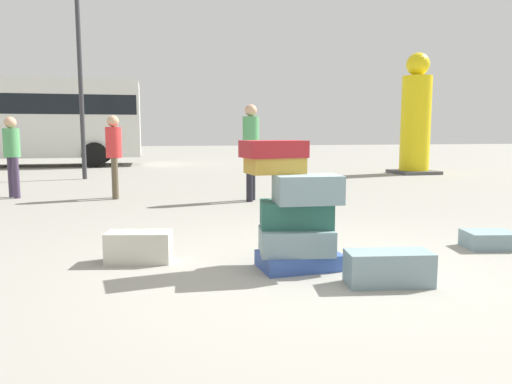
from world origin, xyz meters
TOP-DOWN VIEW (x-y plane):
  - ground_plane at (0.00, 0.00)m, footprint 80.00×80.00m
  - suitcase_tower at (-0.06, 0.16)m, footprint 0.91×0.67m
  - suitcase_slate_right_side at (2.27, 0.42)m, footprint 0.58×0.47m
  - suitcase_cream_white_trunk at (-1.50, 0.68)m, footprint 0.67×0.40m
  - suitcase_slate_left_side at (0.56, -0.51)m, footprint 0.74×0.40m
  - person_bearded_onlooker at (-3.97, 5.96)m, footprint 0.30×0.30m
  - person_tourist_with_camera at (0.45, 4.56)m, footprint 0.30×0.32m
  - person_passerby_in_red at (-2.04, 5.44)m, footprint 0.30×0.34m
  - yellow_dummy_statue at (6.54, 9.21)m, footprint 1.23×1.23m
  - parked_bus at (-6.29, 15.23)m, footprint 9.16×2.79m
  - lamp_post at (-3.12, 9.59)m, footprint 0.36×0.36m

SIDE VIEW (x-z plane):
  - ground_plane at x=0.00m, z-range 0.00..0.00m
  - suitcase_slate_right_side at x=2.27m, z-range 0.00..0.18m
  - suitcase_slate_left_side at x=0.56m, z-range 0.00..0.28m
  - suitcase_cream_white_trunk at x=-1.50m, z-range 0.00..0.30m
  - suitcase_tower at x=-0.06m, z-range -0.07..1.13m
  - person_bearded_onlooker at x=-3.97m, z-range 0.15..1.71m
  - person_passerby_in_red at x=-2.04m, z-range 0.15..1.74m
  - person_tourist_with_camera at x=0.45m, z-range 0.18..1.95m
  - yellow_dummy_statue at x=6.54m, z-range -0.21..3.42m
  - parked_bus at x=-6.29m, z-range 0.26..3.41m
  - lamp_post at x=-3.12m, z-range 0.89..6.38m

